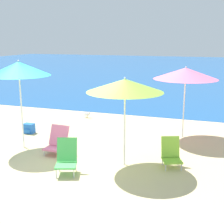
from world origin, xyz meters
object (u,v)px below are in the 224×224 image
Objects in this scene: backpack_blue at (29,128)px; seagull at (87,114)px; beach_chair_pink at (57,141)px; beach_chair_green at (67,157)px; beach_chair_lime at (171,153)px; water_bottle at (166,148)px; beach_umbrella_lime at (125,86)px; beach_umbrella_teal at (19,69)px; beach_umbrella_pink at (186,73)px.

seagull is (0.94, 2.37, -0.01)m from backpack_blue.
beach_chair_green is at bearing -49.76° from beach_chair_pink.
beach_chair_pink is at bearing 160.60° from beach_chair_lime.
water_bottle is at bearing -38.12° from seagull.
beach_umbrella_lime reaches higher than beach_chair_green.
water_bottle and seagull have the same top height.
beach_umbrella_teal is at bearing -166.79° from water_bottle.
beach_chair_green is (-2.11, -1.09, 0.05)m from beach_chair_lime.
backpack_blue is at bearing 118.37° from beach_chair_green.
water_bottle is at bearing 27.60° from beach_chair_green.
seagull is (-2.57, 3.78, -1.72)m from beach_umbrella_lime.
seagull is at bearing 84.30° from beach_umbrella_teal.
beach_umbrella_teal is 4.32m from water_bottle.
backpack_blue is at bearing 117.44° from beach_umbrella_teal.
beach_umbrella_lime is 1.88m from beach_chair_lime.
water_bottle is (3.71, 0.87, -2.03)m from beach_umbrella_teal.
beach_umbrella_pink is 6.38× the size of backpack_blue.
water_bottle is (4.30, -0.27, -0.06)m from backpack_blue.
beach_chair_pink is at bearing -78.30° from seagull.
beach_chair_pink is at bearing -139.64° from beach_umbrella_pink.
beach_umbrella_pink reaches higher than beach_chair_lime.
beach_umbrella_teal is 1.11× the size of beach_umbrella_pink.
beach_umbrella_teal is at bearing 157.87° from beach_chair_lime.
beach_umbrella_teal is 2.78m from beach_chair_green.
water_bottle is (-0.26, -1.42, -1.81)m from beach_umbrella_pink.
backpack_blue is at bearing -165.81° from beach_umbrella_pink.
beach_chair_lime is 2.96× the size of water_bottle.
beach_chair_lime is 4.70m from backpack_blue.
beach_chair_pink is 0.95× the size of beach_chair_green.
beach_umbrella_pink reaches higher than beach_umbrella_lime.
beach_chair_green is 2.72m from water_bottle.
backpack_blue is 4.31m from water_bottle.
beach_chair_pink is 2.81m from water_bottle.
beach_chair_green is 3.26× the size of water_bottle.
beach_umbrella_teal is 7.10× the size of backpack_blue.
beach_chair_lime is at bearing -44.28° from seagull.
beach_chair_green reaches higher than beach_chair_pink.
beach_umbrella_pink is at bearing -18.54° from seagull.
beach_umbrella_lime is at bearing -112.16° from beach_umbrella_pink.
beach_umbrella_teal is 10.21× the size of water_bottle.
beach_umbrella_pink is at bearing 30.02° from beach_umbrella_teal.
backpack_blue is at bearing 143.85° from beach_chair_lime.
beach_chair_green is 2.78× the size of seagull.
beach_umbrella_lime reaches higher than seagull.
beach_chair_green is at bearing -71.91° from seagull.
beach_umbrella_teal is 8.70× the size of seagull.
beach_umbrella_teal reaches higher than beach_chair_pink.
beach_chair_lime is 5.05m from seagull.
beach_umbrella_pink is 2.95× the size of beach_chair_pink.
beach_umbrella_pink is at bearing 79.69° from water_bottle.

